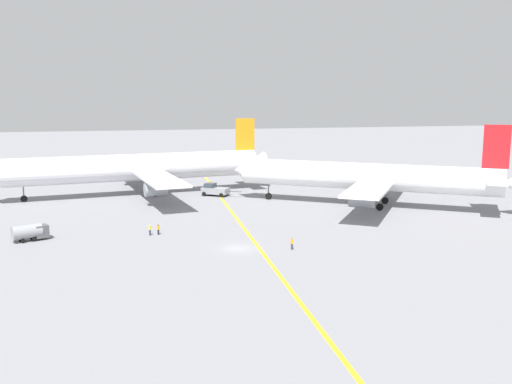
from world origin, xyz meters
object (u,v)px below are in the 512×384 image
Objects in this scene: airliner_at_gate_left at (136,168)px; ground_crew_ramp_agent_by_cones at (292,244)px; airliner_being_pushed at (368,177)px; pushback_tug at (215,190)px; ground_crew_wing_walker_right at (150,230)px; ground_crew_marshaller_foreground at (158,229)px; gse_fuel_bowser_stubby at (31,232)px.

ground_crew_ramp_agent_by_cones is at bearing -70.00° from airliner_at_gate_left.
airliner_being_pushed is 32.24m from pushback_tug.
airliner_at_gate_left reaches higher than ground_crew_wing_walker_right.
pushback_tug is (15.89, -5.26, -4.56)m from airliner_at_gate_left.
airliner_at_gate_left is at bearing 90.24° from ground_crew_wing_walker_right.
pushback_tug is at bearing -18.32° from airliner_at_gate_left.
airliner_at_gate_left is 35.97× the size of ground_crew_wing_walker_right.
ground_crew_marshaller_foreground is (1.41, -36.64, -4.97)m from airliner_at_gate_left.
airliner_being_pushed is 5.90× the size of pushback_tug.
pushback_tug is at bearing 43.08° from gse_fuel_bowser_stubby.
gse_fuel_bowser_stubby is 37.43m from ground_crew_ramp_agent_by_cones.
ground_crew_wing_walker_right is (0.16, -36.74, -4.92)m from airliner_at_gate_left.
ground_crew_ramp_agent_by_cones is (18.10, -49.72, -4.94)m from airliner_at_gate_left.
pushback_tug is at bearing 63.44° from ground_crew_wing_walker_right.
airliner_being_pushed reaches higher than gse_fuel_bowser_stubby.
ground_crew_wing_walker_right is at bearing 144.12° from ground_crew_ramp_agent_by_cones.
airliner_being_pushed is at bearing 11.26° from gse_fuel_bowser_stubby.
ground_crew_marshaller_foreground is (-40.36, -12.63, -4.74)m from airliner_being_pushed.
ground_crew_marshaller_foreground is at bearing 4.41° from ground_crew_wing_walker_right.
gse_fuel_bowser_stubby is (-32.47, -30.36, 0.11)m from pushback_tug.
gse_fuel_bowser_stubby is at bearing -168.74° from airliner_being_pushed.
airliner_at_gate_left is 37.74× the size of ground_crew_marshaller_foreground.
pushback_tug is 4.78× the size of ground_crew_wing_walker_right.
ground_crew_ramp_agent_by_cones is at bearing -38.08° from ground_crew_marshaller_foreground.
ground_crew_ramp_agent_by_cones is 1.03× the size of ground_crew_marshaller_foreground.
gse_fuel_bowser_stubby is (-16.58, -35.62, -4.45)m from airliner_at_gate_left.
airliner_at_gate_left is 37.07m from ground_crew_wing_walker_right.
airliner_at_gate_left is 53.14m from ground_crew_ramp_agent_by_cones.
ground_crew_ramp_agent_by_cones is 22.15m from ground_crew_wing_walker_right.
ground_crew_marshaller_foreground is at bearing -87.80° from airliner_at_gate_left.
airliner_being_pushed is (41.76, -24.01, -0.23)m from airliner_at_gate_left.
pushback_tug is 4.86× the size of ground_crew_ramp_agent_by_cones.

